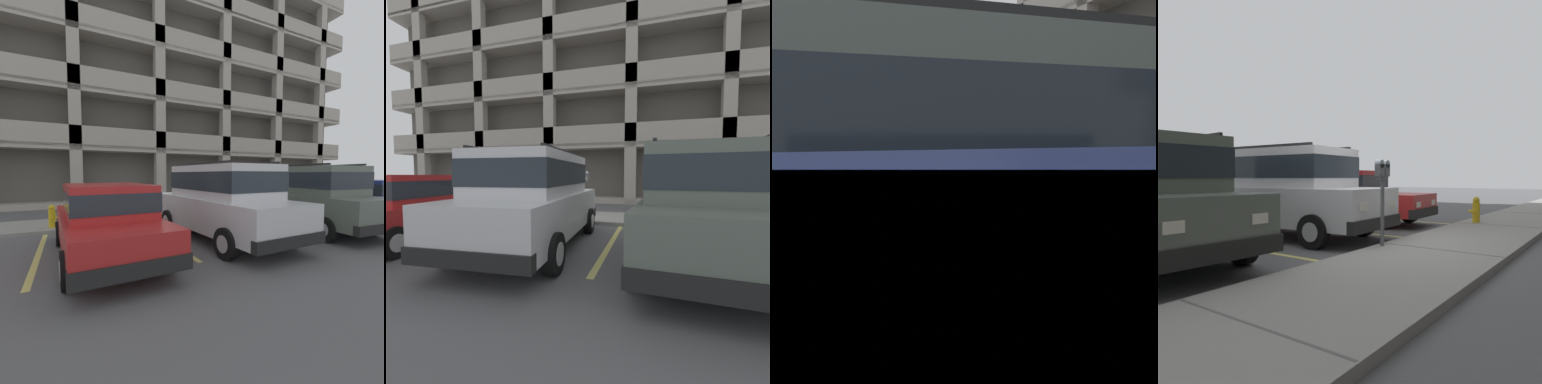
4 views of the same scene
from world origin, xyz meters
The scene contains 8 objects.
ground_plane centered at (0.00, 0.00, -0.05)m, with size 80.00×80.00×0.10m.
sidewalk centered at (0.00, 1.30, 0.06)m, with size 40.00×2.20×0.12m.
parking_stall_lines centered at (1.46, -1.40, 0.00)m, with size 11.83×4.80×0.01m.
silver_suv centered at (-0.08, -2.39, 1.09)m, with size 2.18×4.87×2.03m.
red_sedan centered at (-3.08, -2.67, 0.82)m, with size 2.01×4.57×1.54m.
dark_hatchback centered at (3.13, -2.47, 1.09)m, with size 2.25×4.90×2.03m.
parking_meter_near centered at (0.26, 0.35, 1.27)m, with size 0.35×0.12×1.54m.
fire_hydrant centered at (-4.23, 0.65, 0.46)m, with size 0.30×0.30×0.70m.
Camera 3 is at (5.36, -3.30, 1.55)m, focal length 40.00 mm.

